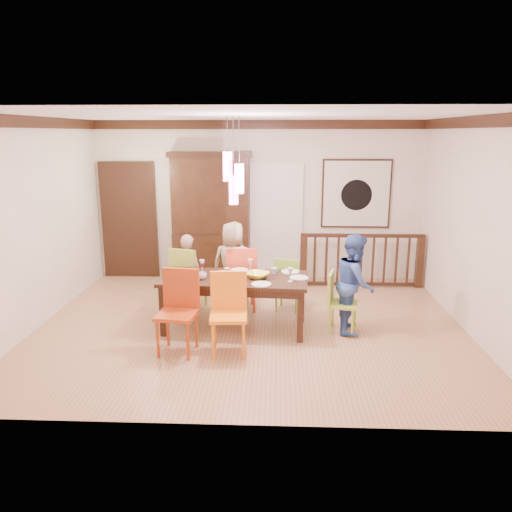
{
  "coord_description": "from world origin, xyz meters",
  "views": [
    {
      "loc": [
        0.36,
        -6.67,
        2.68
      ],
      "look_at": [
        0.07,
        0.19,
        0.98
      ],
      "focal_mm": 35.0,
      "sensor_mm": 36.0,
      "label": 1
    }
  ],
  "objects_px": {
    "chair_end_right": "(343,299)",
    "chair_far_left": "(189,273)",
    "person_end_right": "(355,283)",
    "balustrade": "(361,259)",
    "dining_table": "(235,283)",
    "person_far_left": "(188,271)",
    "person_far_mid": "(233,265)",
    "china_hutch": "(211,217)"
  },
  "relations": [
    {
      "from": "chair_end_right",
      "to": "person_end_right",
      "type": "xyz_separation_m",
      "value": [
        0.16,
        0.08,
        0.2
      ]
    },
    {
      "from": "chair_far_left",
      "to": "person_end_right",
      "type": "xyz_separation_m",
      "value": [
        2.42,
        -0.8,
        0.12
      ]
    },
    {
      "from": "person_far_left",
      "to": "person_end_right",
      "type": "relative_size",
      "value": 0.86
    },
    {
      "from": "china_hutch",
      "to": "balustrade",
      "type": "relative_size",
      "value": 1.09
    },
    {
      "from": "chair_far_left",
      "to": "person_end_right",
      "type": "relative_size",
      "value": 0.73
    },
    {
      "from": "person_end_right",
      "to": "dining_table",
      "type": "bearing_deg",
      "value": 97.37
    },
    {
      "from": "balustrade",
      "to": "person_far_left",
      "type": "distance_m",
      "value": 3.12
    },
    {
      "from": "dining_table",
      "to": "chair_far_left",
      "type": "xyz_separation_m",
      "value": [
        -0.77,
        0.8,
        -0.09
      ]
    },
    {
      "from": "person_far_left",
      "to": "balustrade",
      "type": "bearing_deg",
      "value": -140.07
    },
    {
      "from": "chair_end_right",
      "to": "dining_table",
      "type": "bearing_deg",
      "value": 101.16
    },
    {
      "from": "chair_end_right",
      "to": "person_far_left",
      "type": "distance_m",
      "value": 2.47
    },
    {
      "from": "balustrade",
      "to": "person_end_right",
      "type": "xyz_separation_m",
      "value": [
        -0.43,
        -2.06,
        0.18
      ]
    },
    {
      "from": "person_far_mid",
      "to": "china_hutch",
      "type": "bearing_deg",
      "value": -62.02
    },
    {
      "from": "balustrade",
      "to": "person_far_mid",
      "type": "distance_m",
      "value": 2.49
    },
    {
      "from": "dining_table",
      "to": "balustrade",
      "type": "relative_size",
      "value": 0.95
    },
    {
      "from": "chair_end_right",
      "to": "person_far_left",
      "type": "xyz_separation_m",
      "value": [
        -2.28,
        0.92,
        0.1
      ]
    },
    {
      "from": "person_far_left",
      "to": "chair_far_left",
      "type": "bearing_deg",
      "value": 133.72
    },
    {
      "from": "chair_far_left",
      "to": "china_hutch",
      "type": "relative_size",
      "value": 0.42
    },
    {
      "from": "balustrade",
      "to": "person_far_mid",
      "type": "relative_size",
      "value": 1.58
    },
    {
      "from": "dining_table",
      "to": "china_hutch",
      "type": "relative_size",
      "value": 0.87
    },
    {
      "from": "balustrade",
      "to": "person_far_mid",
      "type": "xyz_separation_m",
      "value": [
        -2.17,
        -1.2,
        0.18
      ]
    },
    {
      "from": "dining_table",
      "to": "person_far_mid",
      "type": "height_order",
      "value": "person_far_mid"
    },
    {
      "from": "chair_end_right",
      "to": "chair_far_left",
      "type": "bearing_deg",
      "value": 82.99
    },
    {
      "from": "balustrade",
      "to": "person_far_left",
      "type": "xyz_separation_m",
      "value": [
        -2.87,
        -1.21,
        0.09
      ]
    },
    {
      "from": "dining_table",
      "to": "person_far_mid",
      "type": "xyz_separation_m",
      "value": [
        -0.1,
        0.86,
        0.02
      ]
    },
    {
      "from": "dining_table",
      "to": "person_far_left",
      "type": "bearing_deg",
      "value": 137.31
    },
    {
      "from": "chair_far_left",
      "to": "person_far_mid",
      "type": "xyz_separation_m",
      "value": [
        0.68,
        0.06,
        0.12
      ]
    },
    {
      "from": "china_hutch",
      "to": "person_far_mid",
      "type": "height_order",
      "value": "china_hutch"
    },
    {
      "from": "dining_table",
      "to": "person_far_left",
      "type": "distance_m",
      "value": 1.16
    },
    {
      "from": "chair_far_left",
      "to": "person_far_mid",
      "type": "distance_m",
      "value": 0.69
    },
    {
      "from": "chair_end_right",
      "to": "person_end_right",
      "type": "bearing_deg",
      "value": -49.42
    },
    {
      "from": "china_hutch",
      "to": "person_end_right",
      "type": "bearing_deg",
      "value": -46.54
    },
    {
      "from": "chair_end_right",
      "to": "person_end_right",
      "type": "distance_m",
      "value": 0.27
    },
    {
      "from": "dining_table",
      "to": "chair_end_right",
      "type": "relative_size",
      "value": 2.44
    },
    {
      "from": "chair_end_right",
      "to": "balustrade",
      "type": "bearing_deg",
      "value": -1.22
    },
    {
      "from": "person_far_left",
      "to": "person_far_mid",
      "type": "bearing_deg",
      "value": -161.69
    },
    {
      "from": "chair_far_left",
      "to": "person_far_mid",
      "type": "height_order",
      "value": "person_far_mid"
    },
    {
      "from": "chair_far_left",
      "to": "balustrade",
      "type": "bearing_deg",
      "value": -137.64
    },
    {
      "from": "dining_table",
      "to": "person_end_right",
      "type": "distance_m",
      "value": 1.65
    },
    {
      "from": "balustrade",
      "to": "chair_end_right",
      "type": "bearing_deg",
      "value": -105.81
    },
    {
      "from": "balustrade",
      "to": "person_end_right",
      "type": "bearing_deg",
      "value": -102.13
    },
    {
      "from": "china_hutch",
      "to": "person_far_left",
      "type": "relative_size",
      "value": 2.01
    }
  ]
}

